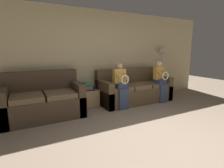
{
  "coord_description": "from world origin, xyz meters",
  "views": [
    {
      "loc": [
        -2.0,
        -1.64,
        1.46
      ],
      "look_at": [
        -0.22,
        1.75,
        0.73
      ],
      "focal_mm": 28.0,
      "sensor_mm": 36.0,
      "label": 1
    }
  ],
  "objects_px": {
    "child_right_seated": "(161,80)",
    "floor_lamp": "(163,53)",
    "side_shelf": "(88,97)",
    "book_stack": "(87,86)",
    "couch_side": "(44,101)",
    "child_left_seated": "(121,84)",
    "couch_main": "(134,90)"
  },
  "relations": [
    {
      "from": "couch_side",
      "to": "couch_main",
      "type": "bearing_deg",
      "value": 1.74
    },
    {
      "from": "side_shelf",
      "to": "book_stack",
      "type": "height_order",
      "value": "book_stack"
    },
    {
      "from": "couch_side",
      "to": "child_right_seated",
      "type": "xyz_separation_m",
      "value": [
        3.13,
        -0.29,
        0.29
      ]
    },
    {
      "from": "child_right_seated",
      "to": "couch_side",
      "type": "bearing_deg",
      "value": 174.71
    },
    {
      "from": "floor_lamp",
      "to": "child_left_seated",
      "type": "bearing_deg",
      "value": -161.91
    },
    {
      "from": "couch_main",
      "to": "book_stack",
      "type": "bearing_deg",
      "value": 170.53
    },
    {
      "from": "floor_lamp",
      "to": "child_right_seated",
      "type": "bearing_deg",
      "value": -136.24
    },
    {
      "from": "couch_main",
      "to": "side_shelf",
      "type": "relative_size",
      "value": 3.98
    },
    {
      "from": "side_shelf",
      "to": "floor_lamp",
      "type": "distance_m",
      "value": 2.92
    },
    {
      "from": "couch_main",
      "to": "side_shelf",
      "type": "bearing_deg",
      "value": 170.91
    },
    {
      "from": "couch_main",
      "to": "child_left_seated",
      "type": "distance_m",
      "value": 0.81
    },
    {
      "from": "couch_side",
      "to": "floor_lamp",
      "type": "height_order",
      "value": "floor_lamp"
    },
    {
      "from": "side_shelf",
      "to": "couch_main",
      "type": "bearing_deg",
      "value": -9.09
    },
    {
      "from": "child_right_seated",
      "to": "side_shelf",
      "type": "relative_size",
      "value": 2.22
    },
    {
      "from": "child_right_seated",
      "to": "floor_lamp",
      "type": "xyz_separation_m",
      "value": [
        0.68,
        0.65,
        0.74
      ]
    },
    {
      "from": "couch_side",
      "to": "child_right_seated",
      "type": "distance_m",
      "value": 3.16
    },
    {
      "from": "child_left_seated",
      "to": "side_shelf",
      "type": "distance_m",
      "value": 0.99
    },
    {
      "from": "couch_main",
      "to": "child_left_seated",
      "type": "relative_size",
      "value": 1.81
    },
    {
      "from": "child_right_seated",
      "to": "child_left_seated",
      "type": "bearing_deg",
      "value": -179.95
    },
    {
      "from": "floor_lamp",
      "to": "side_shelf",
      "type": "bearing_deg",
      "value": -178.51
    },
    {
      "from": "couch_side",
      "to": "child_right_seated",
      "type": "height_order",
      "value": "child_right_seated"
    },
    {
      "from": "couch_side",
      "to": "child_right_seated",
      "type": "bearing_deg",
      "value": -5.29
    },
    {
      "from": "child_left_seated",
      "to": "floor_lamp",
      "type": "bearing_deg",
      "value": 18.09
    },
    {
      "from": "child_left_seated",
      "to": "floor_lamp",
      "type": "relative_size",
      "value": 0.72
    },
    {
      "from": "book_stack",
      "to": "floor_lamp",
      "type": "relative_size",
      "value": 0.19
    },
    {
      "from": "couch_main",
      "to": "child_left_seated",
      "type": "height_order",
      "value": "child_left_seated"
    },
    {
      "from": "couch_side",
      "to": "child_left_seated",
      "type": "height_order",
      "value": "child_left_seated"
    },
    {
      "from": "book_stack",
      "to": "side_shelf",
      "type": "bearing_deg",
      "value": -97.65
    },
    {
      "from": "couch_main",
      "to": "child_right_seated",
      "type": "xyz_separation_m",
      "value": [
        0.66,
        -0.36,
        0.31
      ]
    },
    {
      "from": "couch_main",
      "to": "couch_side",
      "type": "distance_m",
      "value": 2.48
    },
    {
      "from": "child_left_seated",
      "to": "book_stack",
      "type": "height_order",
      "value": "child_left_seated"
    },
    {
      "from": "couch_side",
      "to": "book_stack",
      "type": "bearing_deg",
      "value": 14.87
    }
  ]
}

